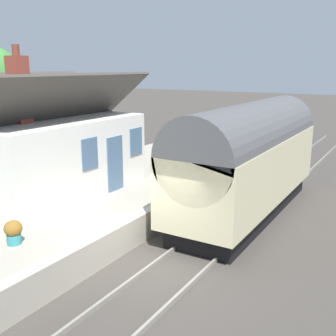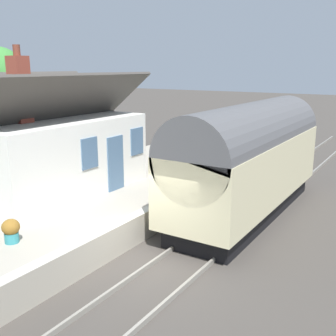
{
  "view_description": "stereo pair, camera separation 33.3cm",
  "coord_description": "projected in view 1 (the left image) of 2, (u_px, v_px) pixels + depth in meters",
  "views": [
    {
      "loc": [
        -8.96,
        -6.08,
        5.62
      ],
      "look_at": [
        3.69,
        1.5,
        1.95
      ],
      "focal_mm": 43.73,
      "sensor_mm": 36.0,
      "label": 1
    },
    {
      "loc": [
        -8.78,
        -6.37,
        5.62
      ],
      "look_at": [
        3.69,
        1.5,
        1.95
      ],
      "focal_mm": 43.73,
      "sensor_mm": 36.0,
      "label": 2
    }
  ],
  "objects": [
    {
      "name": "planter_under_sign",
      "position": [
        123.0,
        150.0,
        21.25
      ],
      "size": [
        0.66,
        0.66,
        0.92
      ],
      "color": "black",
      "rests_on": "platform"
    },
    {
      "name": "train",
      "position": [
        248.0,
        158.0,
        15.55
      ],
      "size": [
        9.59,
        2.73,
        4.32
      ],
      "color": "black",
      "rests_on": "ground"
    },
    {
      "name": "platform",
      "position": [
        41.0,
        222.0,
        13.9
      ],
      "size": [
        32.0,
        6.68,
        0.95
      ],
      "primitive_type": "cube",
      "color": "#A39B8C",
      "rests_on": "ground"
    },
    {
      "name": "station_sign_board",
      "position": [
        181.0,
        154.0,
        16.74
      ],
      "size": [
        0.96,
        0.06,
        1.57
      ],
      "color": "black",
      "rests_on": "platform"
    },
    {
      "name": "ground_plane",
      "position": [
        147.0,
        266.0,
        11.85
      ],
      "size": [
        160.0,
        160.0,
        0.0
      ],
      "primitive_type": "plane",
      "color": "#423D38"
    },
    {
      "name": "station_building",
      "position": [
        51.0,
        152.0,
        15.44
      ],
      "size": [
        7.22,
        4.22,
        5.38
      ],
      "color": "white",
      "rests_on": "platform"
    },
    {
      "name": "platform_edge_coping",
      "position": [
        114.0,
        227.0,
        12.21
      ],
      "size": [
        32.0,
        0.36,
        0.02
      ],
      "primitive_type": "cube",
      "color": "beige",
      "rests_on": "platform"
    },
    {
      "name": "planter_bench_left",
      "position": [
        13.0,
        231.0,
        10.98
      ],
      "size": [
        0.49,
        0.49,
        0.67
      ],
      "color": "teal",
      "rests_on": "platform"
    },
    {
      "name": "rail_far",
      "position": [
        152.0,
        265.0,
        11.74
      ],
      "size": [
        52.0,
        0.08,
        0.14
      ],
      "primitive_type": "cube",
      "color": "gray",
      "rests_on": "ground"
    },
    {
      "name": "rail_near",
      "position": [
        197.0,
        278.0,
        11.02
      ],
      "size": [
        52.0,
        0.08,
        0.14
      ],
      "primitive_type": "cube",
      "color": "gray",
      "rests_on": "ground"
    },
    {
      "name": "planter_edge_far",
      "position": [
        206.0,
        145.0,
        22.29
      ],
      "size": [
        0.58,
        0.58,
        0.9
      ],
      "color": "#9E5138",
      "rests_on": "platform"
    },
    {
      "name": "bench_near_building",
      "position": [
        181.0,
        154.0,
        20.21
      ],
      "size": [
        1.41,
        0.48,
        0.88
      ],
      "color": "teal",
      "rests_on": "platform"
    }
  ]
}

